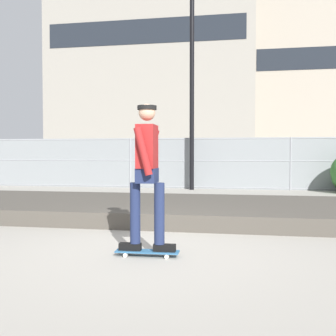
# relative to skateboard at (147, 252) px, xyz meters

# --- Properties ---
(ground_plane) EXTENTS (120.00, 120.00, 0.00)m
(ground_plane) POSITION_rel_skateboard_xyz_m (-0.06, 0.21, -0.06)
(ground_plane) COLOR #9E998E
(gravel_berm) EXTENTS (11.99, 3.50, 0.28)m
(gravel_berm) POSITION_rel_skateboard_xyz_m (-0.06, 3.36, 0.08)
(gravel_berm) COLOR #4C473F
(gravel_berm) RESTS_ON ground_plane
(skateboard) EXTENTS (0.81, 0.23, 0.07)m
(skateboard) POSITION_rel_skateboard_xyz_m (0.00, 0.00, 0.00)
(skateboard) COLOR #2D608C
(skateboard) RESTS_ON ground_plane
(skater) EXTENTS (0.72, 0.59, 1.84)m
(skater) POSITION_rel_skateboard_xyz_m (0.00, -0.00, 1.07)
(skater) COLOR black
(skater) RESTS_ON skateboard
(chain_fence) EXTENTS (17.41, 0.06, 1.85)m
(chain_fence) POSITION_rel_skateboard_xyz_m (-0.06, 9.83, 0.87)
(chain_fence) COLOR gray
(chain_fence) RESTS_ON ground_plane
(street_lamp) EXTENTS (0.44, 0.44, 7.23)m
(street_lamp) POSITION_rel_skateboard_xyz_m (-0.59, 9.38, 4.40)
(street_lamp) COLOR black
(street_lamp) RESTS_ON ground_plane
(parked_car_near) EXTENTS (4.51, 2.17, 1.66)m
(parked_car_near) POSITION_rel_skateboard_xyz_m (-3.36, 12.22, 0.78)
(parked_car_near) COLOR #B7BABF
(parked_car_near) RESTS_ON ground_plane
(library_building) EXTENTS (22.24, 15.91, 21.97)m
(library_building) POSITION_rel_skateboard_xyz_m (-8.73, 43.84, 10.93)
(library_building) COLOR gray
(library_building) RESTS_ON ground_plane
(office_block) EXTENTS (18.05, 11.38, 19.27)m
(office_block) POSITION_rel_skateboard_xyz_m (11.00, 49.26, 9.58)
(office_block) COLOR #9E9384
(office_block) RESTS_ON ground_plane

